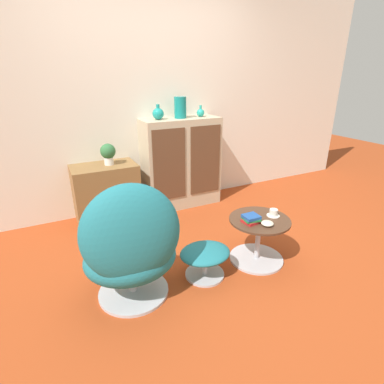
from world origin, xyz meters
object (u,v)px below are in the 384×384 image
(ottoman, at_px, (205,256))
(vase_leftmost, at_px, (158,114))
(vase_inner_left, at_px, (180,107))
(bowl, at_px, (267,223))
(teacup, at_px, (273,213))
(potted_plant, at_px, (108,153))
(egg_chair, at_px, (131,247))
(tv_console, at_px, (107,193))
(vase_inner_right, at_px, (201,112))
(book_stack, at_px, (251,219))
(coffee_table, at_px, (258,239))
(sideboard, at_px, (181,163))

(ottoman, xyz_separation_m, vase_leftmost, (0.18, 1.43, 0.96))
(vase_inner_left, relative_size, bowl, 2.33)
(vase_leftmost, height_order, teacup, vase_leftmost)
(ottoman, height_order, potted_plant, potted_plant)
(egg_chair, bearing_deg, tv_console, 85.21)
(tv_console, relative_size, teacup, 6.10)
(teacup, bearing_deg, egg_chair, 179.33)
(tv_console, height_order, ottoman, tv_console)
(vase_inner_right, height_order, book_stack, vase_inner_right)
(potted_plant, height_order, teacup, potted_plant)
(coffee_table, xyz_separation_m, vase_inner_left, (-0.07, 1.44, 0.99))
(ottoman, bearing_deg, potted_plant, 106.44)
(bowl, bearing_deg, potted_plant, 121.08)
(vase_inner_right, bearing_deg, egg_chair, -132.63)
(book_stack, bearing_deg, egg_chair, 178.59)
(ottoman, height_order, vase_leftmost, vase_leftmost)
(tv_console, bearing_deg, vase_inner_left, 1.49)
(coffee_table, relative_size, vase_leftmost, 3.14)
(vase_inner_right, distance_m, teacup, 1.61)
(bowl, bearing_deg, tv_console, 122.78)
(tv_console, xyz_separation_m, book_stack, (0.90, -1.43, 0.12))
(egg_chair, bearing_deg, vase_inner_right, 47.37)
(bowl, bearing_deg, vase_leftmost, 101.86)
(vase_leftmost, bearing_deg, ottoman, -97.28)
(teacup, bearing_deg, tv_console, 128.96)
(vase_leftmost, relative_size, book_stack, 1.17)
(vase_leftmost, bearing_deg, tv_console, -177.89)
(coffee_table, xyz_separation_m, bowl, (-0.02, -0.12, 0.21))
(coffee_table, bearing_deg, tv_console, 125.35)
(bowl, bearing_deg, egg_chair, 173.42)
(ottoman, bearing_deg, sideboard, 72.24)
(ottoman, bearing_deg, vase_inner_right, 63.23)
(vase_inner_right, bearing_deg, vase_inner_left, -180.00)
(ottoman, bearing_deg, vase_inner_left, 72.32)
(vase_inner_left, bearing_deg, vase_leftmost, 180.00)
(egg_chair, distance_m, coffee_table, 1.15)
(ottoman, relative_size, book_stack, 2.96)
(potted_plant, bearing_deg, egg_chair, -97.32)
(vase_leftmost, bearing_deg, potted_plant, -177.72)
(ottoman, height_order, coffee_table, coffee_table)
(tv_console, distance_m, teacup, 1.83)
(coffee_table, distance_m, vase_leftmost, 1.76)
(ottoman, xyz_separation_m, potted_plant, (-0.42, 1.41, 0.59))
(egg_chair, height_order, book_stack, egg_chair)
(book_stack, xyz_separation_m, bowl, (0.09, -0.10, -0.01))
(vase_leftmost, relative_size, potted_plant, 0.72)
(coffee_table, distance_m, vase_inner_right, 1.72)
(potted_plant, bearing_deg, vase_inner_left, 1.57)
(teacup, bearing_deg, vase_inner_left, 98.48)
(teacup, relative_size, book_stack, 0.80)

